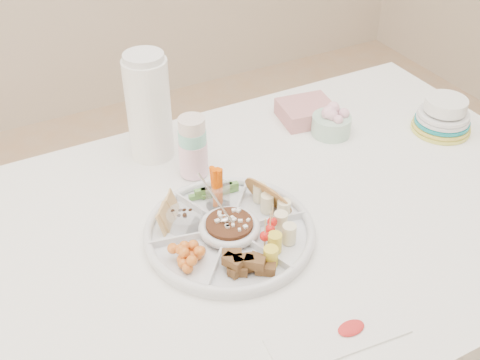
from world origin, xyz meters
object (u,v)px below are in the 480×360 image
dining_table (274,317)px  party_tray (229,230)px  thermos (148,106)px  plate_stack (444,114)px

dining_table → party_tray: 0.43m
party_tray → thermos: size_ratio=1.28×
thermos → plate_stack: size_ratio=1.79×
dining_table → party_tray: (-0.14, -0.02, 0.40)m
dining_table → plate_stack: size_ratio=9.13×
thermos → party_tray: bearing=-85.8°
party_tray → dining_table: bearing=8.7°
dining_table → plate_stack: plate_stack is taller
dining_table → party_tray: party_tray is taller
plate_stack → thermos: bearing=160.4°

